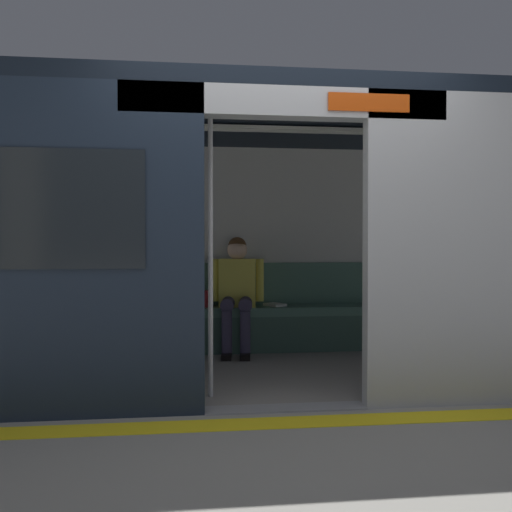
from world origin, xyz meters
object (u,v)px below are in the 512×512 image
(bench_seat, at_px, (250,317))
(book, at_px, (275,305))
(person_seated, at_px, (237,286))
(grab_pole_door, at_px, (211,251))
(train_car, at_px, (253,199))
(handbag, at_px, (197,299))

(bench_seat, distance_m, book, 0.30)
(person_seated, distance_m, grab_pole_door, 1.79)
(train_car, relative_size, grab_pole_door, 2.98)
(person_seated, relative_size, book, 5.43)
(book, bearing_deg, train_car, 39.99)
(train_car, relative_size, bench_seat, 1.98)
(person_seated, bearing_deg, grab_pole_door, 78.38)
(bench_seat, height_order, grab_pole_door, grab_pole_door)
(bench_seat, relative_size, grab_pole_door, 1.50)
(bench_seat, relative_size, book, 14.67)
(book, bearing_deg, grab_pole_door, 36.67)
(train_car, xyz_separation_m, person_seated, (0.05, -0.91, -0.83))
(train_car, xyz_separation_m, grab_pole_door, (0.40, 0.80, -0.44))
(train_car, bearing_deg, bench_seat, -95.06)
(train_car, height_order, person_seated, train_car)
(book, bearing_deg, person_seated, -17.88)
(handbag, relative_size, grab_pole_door, 0.12)
(grab_pole_door, bearing_deg, train_car, -116.88)
(person_seated, bearing_deg, bench_seat, -159.68)
(book, bearing_deg, handbag, -30.93)
(handbag, height_order, book, handbag)
(person_seated, bearing_deg, handbag, -13.45)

